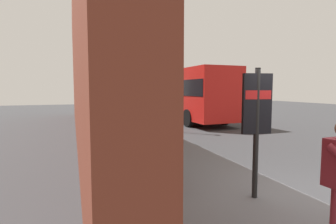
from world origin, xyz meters
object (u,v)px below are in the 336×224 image
object	(u,v)px
bicycle_far_end	(127,147)
pedestrian_by_facade	(171,137)
bicycle_leaning_wall	(122,142)
city_bus	(183,92)
bicycle_beside_lamp	(112,133)
bicycle_under_window	(117,137)
transit_info_sign	(257,112)
street_lamp	(153,72)
pedestrian_near_bus	(170,115)
bicycle_mid_rack	(130,156)
pedestrian_crossing_street	(149,122)

from	to	relation	value
bicycle_far_end	pedestrian_by_facade	bearing A→B (deg)	-159.50
bicycle_leaning_wall	pedestrian_by_facade	world-z (taller)	pedestrian_by_facade
pedestrian_by_facade	city_bus	bearing A→B (deg)	-23.86
bicycle_beside_lamp	bicycle_leaning_wall	bearing A→B (deg)	-177.93
bicycle_leaning_wall	bicycle_under_window	world-z (taller)	same
transit_info_sign	street_lamp	world-z (taller)	street_lamp
pedestrian_near_bus	bicycle_leaning_wall	bearing A→B (deg)	117.34
bicycle_leaning_wall	city_bus	size ratio (longest dim) A/B	0.16
city_bus	pedestrian_near_bus	bearing A→B (deg)	154.37
pedestrian_by_facade	street_lamp	distance (m)	8.07
bicycle_mid_rack	transit_info_sign	bearing A→B (deg)	-141.49
bicycle_leaning_wall	pedestrian_near_bus	distance (m)	2.33
bicycle_under_window	transit_info_sign	xyz separation A→B (m)	(-4.95, -1.78, 1.21)
bicycle_far_end	bicycle_beside_lamp	xyz separation A→B (m)	(2.65, 0.07, 0.00)
bicycle_beside_lamp	street_lamp	size ratio (longest dim) A/B	0.37
bicycle_mid_rack	bicycle_far_end	world-z (taller)	same
bicycle_under_window	city_bus	world-z (taller)	city_bus
bicycle_mid_rack	city_bus	bearing A→B (deg)	-28.70
bicycle_mid_rack	pedestrian_crossing_street	xyz separation A→B (m)	(1.75, -0.99, 0.60)
pedestrian_near_bus	city_bus	bearing A→B (deg)	-25.63
bicycle_under_window	bicycle_beside_lamp	xyz separation A→B (m)	(0.99, 0.05, 0.00)
bicycle_far_end	bicycle_beside_lamp	distance (m)	2.65
pedestrian_near_bus	street_lamp	xyz separation A→B (m)	(3.97, -0.52, 1.83)
city_bus	pedestrian_near_bus	world-z (taller)	city_bus
bicycle_mid_rack	bicycle_far_end	xyz separation A→B (m)	(0.94, -0.12, 0.00)
pedestrian_crossing_street	bicycle_mid_rack	bearing A→B (deg)	150.55
bicycle_mid_rack	pedestrian_by_facade	bearing A→B (deg)	-136.74
bicycle_beside_lamp	street_lamp	xyz separation A→B (m)	(3.21, -2.57, 2.49)
bicycle_far_end	street_lamp	size ratio (longest dim) A/B	0.35
transit_info_sign	pedestrian_crossing_street	distance (m)	4.24
bicycle_far_end	pedestrian_near_bus	xyz separation A→B (m)	(1.89, -1.97, 0.67)
bicycle_mid_rack	bicycle_far_end	distance (m)	0.94
pedestrian_by_facade	street_lamp	size ratio (longest dim) A/B	0.32
pedestrian_near_bus	bicycle_far_end	bearing A→B (deg)	133.81
bicycle_far_end	bicycle_under_window	world-z (taller)	same
bicycle_mid_rack	pedestrian_by_facade	xyz separation A→B (m)	(-0.82, -0.77, 0.55)
bicycle_mid_rack	bicycle_beside_lamp	world-z (taller)	same
bicycle_mid_rack	bicycle_leaning_wall	size ratio (longest dim) A/B	1.02
bicycle_mid_rack	pedestrian_crossing_street	distance (m)	2.09
bicycle_mid_rack	pedestrian_near_bus	size ratio (longest dim) A/B	1.02
bicycle_beside_lamp	city_bus	world-z (taller)	city_bus
bicycle_leaning_wall	pedestrian_near_bus	bearing A→B (deg)	-62.66
bicycle_mid_rack	bicycle_leaning_wall	distance (m)	1.81
transit_info_sign	bicycle_leaning_wall	bearing A→B (deg)	22.99
transit_info_sign	bicycle_far_end	bearing A→B (deg)	28.10
bicycle_leaning_wall	transit_info_sign	distance (m)	4.67
bicycle_leaning_wall	bicycle_under_window	bearing A→B (deg)	1.23
bicycle_under_window	street_lamp	bearing A→B (deg)	-30.97
bicycle_beside_lamp	bicycle_far_end	bearing A→B (deg)	-178.44
bicycle_under_window	bicycle_leaning_wall	bearing A→B (deg)	-178.77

